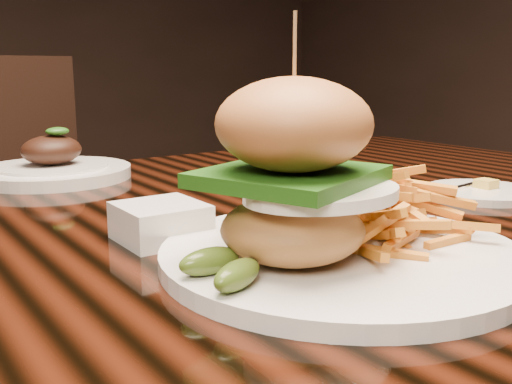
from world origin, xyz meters
TOP-DOWN VIEW (x-y plane):
  - dining_table at (0.00, 0.00)m, footprint 1.60×0.90m
  - burger_plate at (0.02, -0.23)m, footprint 0.33×0.33m
  - side_saucer at (0.38, -0.13)m, footprint 0.15×0.15m
  - ramekin at (-0.07, -0.07)m, footprint 0.09×0.09m
  - far_dish at (-0.06, 0.34)m, footprint 0.24×0.24m
  - chair_far at (0.01, 0.89)m, footprint 0.56×0.57m

SIDE VIEW (x-z plane):
  - chair_far at x=0.01m, z-range 0.06..1.01m
  - dining_table at x=0.00m, z-range 0.30..1.05m
  - side_saucer at x=0.38m, z-range 0.74..0.77m
  - far_dish at x=-0.06m, z-range 0.73..0.81m
  - ramekin at x=-0.07m, z-range 0.75..0.79m
  - burger_plate at x=0.02m, z-range 0.70..0.91m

